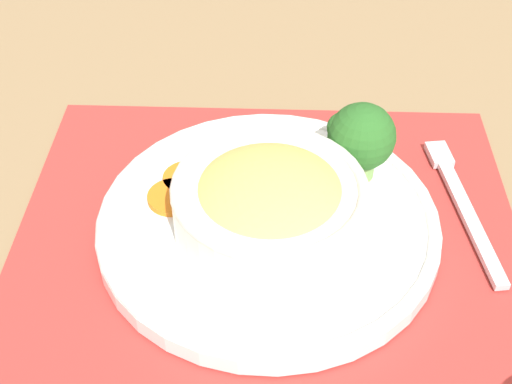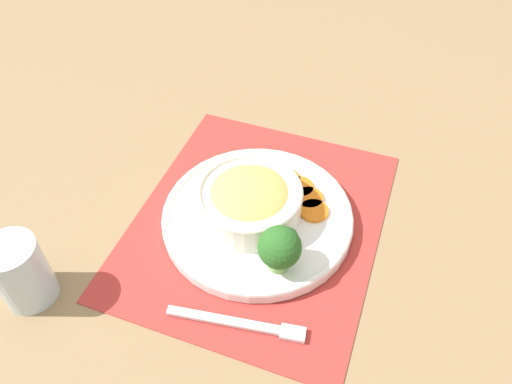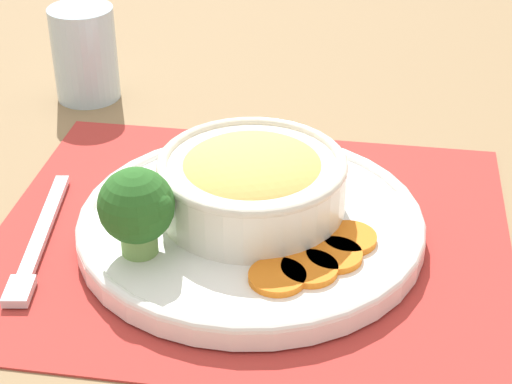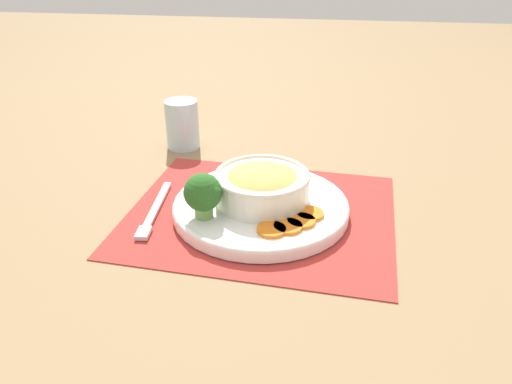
{
  "view_description": "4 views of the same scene",
  "coord_description": "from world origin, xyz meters",
  "px_view_note": "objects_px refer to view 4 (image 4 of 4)",
  "views": [
    {
      "loc": [
        -0.03,
        -0.43,
        0.44
      ],
      "look_at": [
        -0.01,
        0.01,
        0.04
      ],
      "focal_mm": 50.0,
      "sensor_mm": 36.0,
      "label": 1
    },
    {
      "loc": [
        0.47,
        0.13,
        0.59
      ],
      "look_at": [
        -0.02,
        -0.01,
        0.05
      ],
      "focal_mm": 35.0,
      "sensor_mm": 36.0,
      "label": 2
    },
    {
      "loc": [
        -0.05,
        0.59,
        0.41
      ],
      "look_at": [
        -0.0,
        -0.01,
        0.04
      ],
      "focal_mm": 60.0,
      "sensor_mm": 36.0,
      "label": 3
    },
    {
      "loc": [
        -0.1,
        0.71,
        0.42
      ],
      "look_at": [
        0.01,
        -0.01,
        0.03
      ],
      "focal_mm": 35.0,
      "sensor_mm": 36.0,
      "label": 4
    }
  ],
  "objects_px": {
    "water_glass": "(182,127)",
    "fork": "(153,214)",
    "bowl": "(263,184)",
    "broccoli_floret": "(203,193)"
  },
  "relations": [
    {
      "from": "broccoli_floret",
      "to": "fork",
      "type": "height_order",
      "value": "broccoli_floret"
    },
    {
      "from": "water_glass",
      "to": "bowl",
      "type": "bearing_deg",
      "value": 129.78
    },
    {
      "from": "bowl",
      "to": "broccoli_floret",
      "type": "relative_size",
      "value": 2.17
    },
    {
      "from": "broccoli_floret",
      "to": "fork",
      "type": "distance_m",
      "value": 0.11
    },
    {
      "from": "water_glass",
      "to": "broccoli_floret",
      "type": "bearing_deg",
      "value": 111.27
    },
    {
      "from": "bowl",
      "to": "water_glass",
      "type": "relative_size",
      "value": 1.53
    },
    {
      "from": "bowl",
      "to": "broccoli_floret",
      "type": "bearing_deg",
      "value": 38.14
    },
    {
      "from": "water_glass",
      "to": "fork",
      "type": "relative_size",
      "value": 0.56
    },
    {
      "from": "bowl",
      "to": "fork",
      "type": "xyz_separation_m",
      "value": [
        0.17,
        0.05,
        -0.04
      ]
    },
    {
      "from": "broccoli_floret",
      "to": "water_glass",
      "type": "xyz_separation_m",
      "value": [
        0.12,
        -0.31,
        -0.02
      ]
    }
  ]
}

